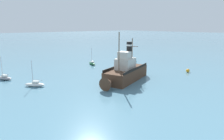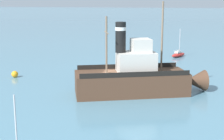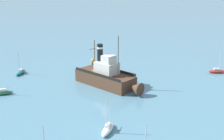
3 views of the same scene
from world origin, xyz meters
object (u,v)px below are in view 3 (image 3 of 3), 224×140
object	(u,v)px
mooring_buoy	(93,60)
sailboat_teal	(20,72)
sailboat_green	(2,92)
sailboat_red	(217,71)
sailboat_white	(108,129)
old_tugboat	(107,77)

from	to	relation	value
mooring_buoy	sailboat_teal	bearing A→B (deg)	4.02
sailboat_green	sailboat_red	bearing A→B (deg)	167.36
sailboat_green	sailboat_red	xyz separation A→B (m)	(-42.79, 9.59, 0.00)
sailboat_teal	mooring_buoy	distance (m)	17.71
sailboat_white	mooring_buoy	bearing A→B (deg)	-112.08
sailboat_red	sailboat_white	world-z (taller)	same
old_tugboat	sailboat_red	bearing A→B (deg)	169.33
sailboat_green	sailboat_teal	distance (m)	11.67
old_tugboat	sailboat_green	world-z (taller)	old_tugboat
sailboat_red	sailboat_white	distance (m)	34.41
sailboat_teal	mooring_buoy	xyz separation A→B (m)	(-17.66, -1.24, 0.00)
mooring_buoy	sailboat_green	bearing A→B (deg)	26.77
old_tugboat	sailboat_red	xyz separation A→B (m)	(-24.56, 4.63, -1.40)
sailboat_green	mooring_buoy	bearing A→B (deg)	-153.23
sailboat_teal	mooring_buoy	world-z (taller)	sailboat_teal
old_tugboat	sailboat_white	distance (m)	17.41
sailboat_green	sailboat_white	distance (m)	22.66
sailboat_green	sailboat_teal	size ratio (longest dim) A/B	1.00
sailboat_green	sailboat_teal	xyz separation A→B (m)	(-5.36, -10.37, 0.00)
sailboat_white	old_tugboat	bearing A→B (deg)	-117.98
old_tugboat	sailboat_green	xyz separation A→B (m)	(18.22, -4.96, -1.40)
old_tugboat	mooring_buoy	bearing A→B (deg)	-106.14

